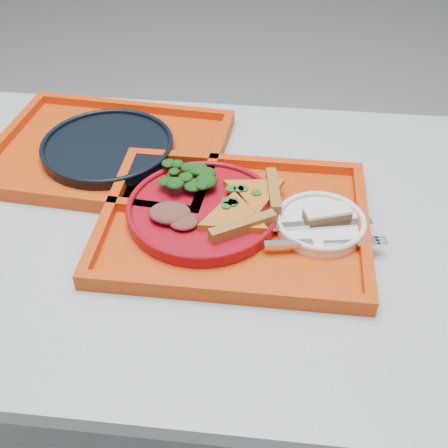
# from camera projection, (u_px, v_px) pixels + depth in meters

# --- Properties ---
(ground) EXTENTS (10.00, 10.00, 0.00)m
(ground) POSITION_uv_depth(u_px,v_px,m) (190.00, 431.00, 1.48)
(ground) COLOR gray
(ground) RESTS_ON ground
(table) EXTENTS (1.60, 0.80, 0.75)m
(table) POSITION_uv_depth(u_px,v_px,m) (176.00, 245.00, 1.04)
(table) COLOR #9DA8B0
(table) RESTS_ON ground
(tray_main) EXTENTS (0.45, 0.35, 0.01)m
(tray_main) POSITION_uv_depth(u_px,v_px,m) (234.00, 224.00, 0.96)
(tray_main) COLOR #C4390A
(tray_main) RESTS_ON table
(tray_far) EXTENTS (0.48, 0.38, 0.01)m
(tray_far) POSITION_uv_depth(u_px,v_px,m) (109.00, 154.00, 1.12)
(tray_far) COLOR #C4390A
(tray_far) RESTS_ON table
(dinner_plate) EXTENTS (0.26, 0.26, 0.02)m
(dinner_plate) POSITION_uv_depth(u_px,v_px,m) (203.00, 211.00, 0.96)
(dinner_plate) COLOR maroon
(dinner_plate) RESTS_ON tray_main
(side_plate) EXTENTS (0.15, 0.15, 0.01)m
(side_plate) POSITION_uv_depth(u_px,v_px,m) (320.00, 225.00, 0.94)
(side_plate) COLOR white
(side_plate) RESTS_ON tray_main
(navy_plate) EXTENTS (0.26, 0.26, 0.02)m
(navy_plate) POSITION_uv_depth(u_px,v_px,m) (108.00, 148.00, 1.11)
(navy_plate) COLOR black
(navy_plate) RESTS_ON tray_far
(pizza_slice_a) EXTENTS (0.17, 0.17, 0.02)m
(pizza_slice_a) POSITION_uv_depth(u_px,v_px,m) (234.00, 214.00, 0.93)
(pizza_slice_a) COLOR orange
(pizza_slice_a) RESTS_ON dinner_plate
(pizza_slice_b) EXTENTS (0.14, 0.13, 0.02)m
(pizza_slice_b) POSITION_uv_depth(u_px,v_px,m) (255.00, 191.00, 0.98)
(pizza_slice_b) COLOR orange
(pizza_slice_b) RESTS_ON dinner_plate
(salad_heap) EXTENTS (0.09, 0.08, 0.04)m
(salad_heap) POSITION_uv_depth(u_px,v_px,m) (187.00, 172.00, 1.00)
(salad_heap) COLOR black
(salad_heap) RESTS_ON dinner_plate
(meat_portion) EXTENTS (0.07, 0.06, 0.02)m
(meat_portion) POSITION_uv_depth(u_px,v_px,m) (170.00, 213.00, 0.93)
(meat_portion) COLOR brown
(meat_portion) RESTS_ON dinner_plate
(dessert_bar) EXTENTS (0.08, 0.05, 0.02)m
(dessert_bar) POSITION_uv_depth(u_px,v_px,m) (327.00, 214.00, 0.93)
(dessert_bar) COLOR #522D1B
(dessert_bar) RESTS_ON side_plate
(knife) EXTENTS (0.18, 0.05, 0.01)m
(knife) POSITION_uv_depth(u_px,v_px,m) (317.00, 224.00, 0.93)
(knife) COLOR silver
(knife) RESTS_ON side_plate
(fork) EXTENTS (0.19, 0.05, 0.01)m
(fork) POSITION_uv_depth(u_px,v_px,m) (322.00, 242.00, 0.89)
(fork) COLOR silver
(fork) RESTS_ON side_plate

